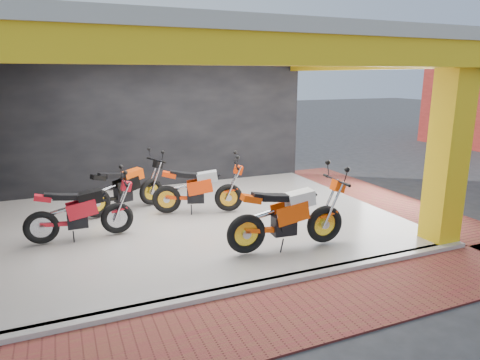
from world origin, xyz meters
The scene contains 14 objects.
ground centered at (0.00, 0.00, 0.00)m, with size 80.00×80.00×0.00m, color #2D2D30.
showroom_floor centered at (0.00, 2.00, 0.05)m, with size 8.00×6.00×0.10m, color beige.
showroom_ceiling centered at (0.00, 2.00, 3.60)m, with size 8.40×6.40×0.20m, color beige.
back_wall centered at (0.00, 5.10, 1.75)m, with size 8.20×0.20×3.50m, color black.
corner_column centered at (3.75, -0.75, 1.75)m, with size 0.50×0.50×3.50m, color yellow.
header_beam_front centered at (0.00, -1.00, 3.30)m, with size 8.40×0.30×0.40m, color yellow.
header_beam_right centered at (4.00, 2.00, 3.30)m, with size 0.30×6.40×0.40m, color yellow.
floor_kerb centered at (0.00, -1.02, 0.05)m, with size 8.00×0.20×0.10m, color beige.
paver_front centered at (0.00, -1.80, 0.01)m, with size 9.00×1.40×0.03m, color maroon.
paver_right centered at (4.80, 2.00, 0.01)m, with size 1.40×7.00×0.03m, color maroon.
moto_hero centered at (1.70, -0.14, 0.78)m, with size 2.24×0.83×1.37m, color #FB4C0A, non-canonical shape.
moto_row_a centered at (0.81, 2.17, 0.72)m, with size 2.03×0.75×1.24m, color #FA3B0A, non-canonical shape.
moto_row_b centered at (-1.57, 1.73, 0.70)m, with size 1.97×0.73×1.20m, color red, non-canonical shape.
moto_row_c centered at (-0.61, 3.32, 0.71)m, with size 2.01×0.74×1.23m, color black, non-canonical shape.
Camera 1 is at (-2.41, -6.05, 2.98)m, focal length 32.00 mm.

